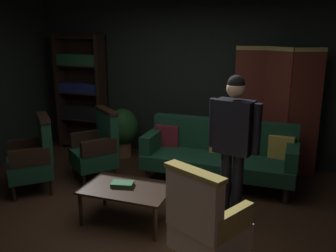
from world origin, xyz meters
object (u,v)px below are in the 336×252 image
armchair_wing_right (34,157)px  potted_plant (123,129)px  coffee_table (127,191)px  standing_figure (234,138)px  book_green_cloth (122,184)px  folding_screen (276,109)px  armchair_wing_left (97,147)px  velvet_couch (220,152)px  armchair_gilt_accent (206,223)px  bookshelf (82,91)px

armchair_wing_right → potted_plant: 1.73m
coffee_table → potted_plant: bearing=117.6°
standing_figure → book_green_cloth: size_ratio=6.88×
folding_screen → standing_figure: bearing=-99.8°
armchair_wing_left → potted_plant: 1.02m
book_green_cloth → folding_screen: bearing=54.7°
folding_screen → book_green_cloth: bearing=-125.3°
velvet_couch → armchair_wing_left: bearing=-163.2°
coffee_table → armchair_gilt_accent: armchair_gilt_accent is taller
armchair_wing_right → potted_plant: (0.50, 1.65, -0.00)m
potted_plant → armchair_gilt_accent: bearing=-50.8°
armchair_gilt_accent → armchair_wing_left: 2.53m
bookshelf → potted_plant: bookshelf is taller
coffee_table → armchair_wing_right: size_ratio=0.96×
folding_screen → velvet_couch: (-0.69, -0.67, -0.53)m
coffee_table → book_green_cloth: book_green_cloth is taller
folding_screen → potted_plant: folding_screen is taller
armchair_gilt_accent → potted_plant: size_ratio=1.24×
standing_figure → book_green_cloth: 1.36m
coffee_table → bookshelf: bearing=131.3°
folding_screen → armchair_gilt_accent: folding_screen is taller
coffee_table → potted_plant: size_ratio=1.19×
bookshelf → velvet_couch: bearing=-15.3°
velvet_couch → standing_figure: standing_figure is taller
velvet_couch → potted_plant: bearing=164.2°
bookshelf → book_green_cloth: bookshelf is taller
coffee_table → armchair_wing_right: (-1.53, 0.33, 0.12)m
armchair_wing_right → standing_figure: (2.66, 0.01, 0.54)m
bookshelf → armchair_gilt_accent: bookshelf is taller
bookshelf → armchair_wing_right: 2.02m
bookshelf → armchair_wing_right: bearing=-77.6°
armchair_wing_left → book_green_cloth: bearing=-47.3°
book_green_cloth → bookshelf: bearing=130.7°
folding_screen → armchair_wing_right: size_ratio=1.83×
velvet_couch → armchair_wing_right: 2.56m
bookshelf → coffee_table: 3.03m
coffee_table → armchair_wing_right: armchair_wing_right is taller
potted_plant → standing_figure: bearing=-37.3°
standing_figure → potted_plant: bearing=142.7°
bookshelf → potted_plant: 1.10m
folding_screen → book_green_cloth: 2.66m
coffee_table → armchair_wing_left: size_ratio=0.96×
bookshelf → armchair_gilt_accent: bearing=-42.9°
bookshelf → armchair_wing_left: bookshelf is taller
folding_screen → velvet_couch: folding_screen is taller
coffee_table → armchair_wing_left: armchair_wing_left is taller
armchair_gilt_accent → armchair_wing_right: 2.75m
velvet_couch → armchair_gilt_accent: armchair_gilt_accent is taller
book_green_cloth → armchair_wing_right: bearing=168.3°
armchair_wing_left → standing_figure: bearing=-17.1°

